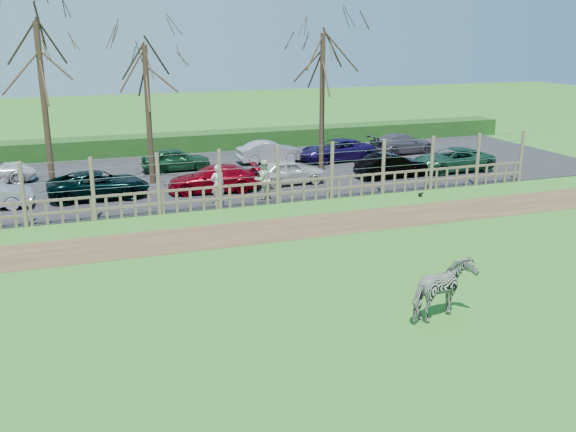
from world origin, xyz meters
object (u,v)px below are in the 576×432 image
object	(u,v)px
tree_mid	(146,81)
car_10	(176,159)
car_4	(289,172)
car_6	(452,160)
car_5	(391,165)
car_12	(336,150)
crow	(420,195)
zebra	(443,290)
tree_right	(323,69)
visitor_a	(218,185)
car_2	(99,185)
tree_left	(40,68)
car_11	(270,152)
car_3	(214,179)
visitor_b	(263,180)
car_13	(402,143)

from	to	relation	value
tree_mid	car_10	bearing A→B (deg)	56.77
car_4	car_6	xyz separation A→B (m)	(9.04, -0.10, 0.00)
car_5	car_10	distance (m)	11.12
car_12	crow	bearing A→B (deg)	-4.03
crow	car_5	size ratio (longest dim) A/B	0.07
zebra	crow	world-z (taller)	zebra
tree_right	visitor_a	xyz separation A→B (m)	(-6.97, -5.44, -4.34)
car_2	car_6	xyz separation A→B (m)	(17.76, -0.34, 0.00)
tree_left	car_2	bearing A→B (deg)	-30.60
car_11	car_5	bearing A→B (deg)	-141.74
car_6	car_4	bearing A→B (deg)	-89.70
tree_left	car_10	distance (m)	8.59
car_5	car_6	size ratio (longest dim) A/B	0.84
car_3	car_6	xyz separation A→B (m)	(12.76, 0.15, 0.00)
visitor_b	crow	world-z (taller)	visitor_b
crow	car_6	world-z (taller)	car_6
visitor_a	visitor_b	distance (m)	2.12
car_2	car_11	bearing A→B (deg)	-61.73
car_3	car_12	world-z (taller)	same
visitor_b	car_2	xyz separation A→B (m)	(-6.73, 2.54, -0.26)
tree_mid	car_2	size ratio (longest dim) A/B	1.58
crow	car_3	size ratio (longest dim) A/B	0.06
crow	car_13	xyz separation A→B (m)	(4.30, 9.31, 0.54)
tree_left	car_13	xyz separation A→B (m)	(19.67, 3.81, -4.98)
car_5	car_10	world-z (taller)	same
car_3	crow	bearing A→B (deg)	72.03
tree_mid	crow	size ratio (longest dim) A/B	28.13
tree_left	tree_mid	bearing A→B (deg)	12.53
car_6	car_3	bearing A→B (deg)	-88.36
car_13	car_10	bearing A→B (deg)	84.04
crow	zebra	bearing A→B (deg)	-118.55
car_10	car_12	xyz separation A→B (m)	(9.00, -0.29, 0.00)
car_13	car_4	bearing A→B (deg)	112.21
tree_mid	visitor_a	size ratio (longest dim) A/B	3.96
crow	car_10	xyz separation A→B (m)	(-9.28, 8.94, 0.54)
car_3	car_5	world-z (taller)	same
car_4	car_10	xyz separation A→B (m)	(-4.52, 4.80, 0.00)
visitor_a	car_11	xyz separation A→B (m)	(4.87, 7.80, -0.26)
tree_right	zebra	distance (m)	19.17
tree_left	car_13	distance (m)	20.65
car_12	car_5	bearing A→B (deg)	4.20
car_11	car_13	world-z (taller)	same
tree_mid	visitor_b	bearing A→B (deg)	-48.47
car_2	car_10	xyz separation A→B (m)	(4.20, 4.56, 0.00)
car_10	car_11	world-z (taller)	same
visitor_a	car_2	size ratio (longest dim) A/B	0.40
car_5	car_12	bearing A→B (deg)	7.44
tree_right	car_4	bearing A→B (deg)	-135.18
car_4	tree_mid	bearing A→B (deg)	66.09
tree_mid	zebra	bearing A→B (deg)	-74.81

